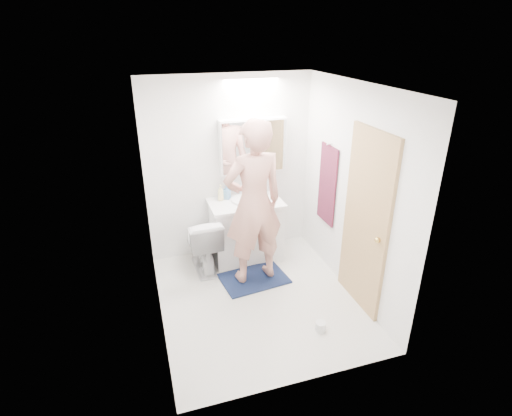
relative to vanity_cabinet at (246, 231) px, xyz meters
name	(u,v)px	position (x,y,z in m)	size (l,w,h in m)	color
floor	(258,299)	(-0.13, -0.96, -0.39)	(2.50, 2.50, 0.00)	silver
ceiling	(259,85)	(-0.13, -0.96, 2.01)	(2.50, 2.50, 0.00)	white
wall_back	(229,168)	(-0.13, 0.29, 0.81)	(2.50, 2.50, 0.00)	white
wall_front	(308,267)	(-0.13, -2.21, 0.81)	(2.50, 2.50, 0.00)	white
wall_left	(150,219)	(-1.23, -0.96, 0.81)	(2.50, 2.50, 0.00)	white
wall_right	(352,193)	(0.97, -0.96, 0.81)	(2.50, 2.50, 0.00)	white
vanity_cabinet	(246,231)	(0.00, 0.00, 0.00)	(0.90, 0.55, 0.78)	white
countertop	(246,203)	(0.00, 0.00, 0.41)	(0.95, 0.58, 0.04)	white
sink_basin	(245,200)	(0.00, 0.03, 0.45)	(0.36, 0.36, 0.03)	white
faucet	(241,190)	(0.00, 0.22, 0.51)	(0.02, 0.02, 0.16)	silver
medicine_cabinet	(253,146)	(0.17, 0.21, 1.11)	(0.88, 0.14, 0.70)	white
mirror_panel	(255,147)	(0.17, 0.13, 1.11)	(0.84, 0.01, 0.66)	silver
toilet	(202,243)	(-0.61, -0.11, -0.01)	(0.42, 0.74, 0.75)	silver
bath_rug	(254,278)	(-0.06, -0.57, -0.38)	(0.80, 0.55, 0.02)	#142440
person	(254,204)	(-0.06, -0.57, 0.65)	(0.72, 0.47, 1.98)	tan
door	(365,222)	(0.95, -1.31, 0.61)	(0.04, 0.80, 2.00)	#A68453
door_knob	(378,240)	(0.91, -1.61, 0.56)	(0.06, 0.06, 0.06)	gold
towel	(327,185)	(0.94, -0.41, 0.71)	(0.02, 0.42, 1.00)	black
towel_hook	(330,144)	(0.93, -0.41, 1.23)	(0.02, 0.02, 0.07)	silver
soap_bottle_a	(221,193)	(-0.30, 0.15, 0.54)	(0.08, 0.08, 0.21)	#F1E59B
soap_bottle_b	(227,192)	(-0.21, 0.18, 0.53)	(0.09, 0.09, 0.19)	#619DD1
toothbrush_cup	(260,192)	(0.25, 0.16, 0.48)	(0.11, 0.11, 0.10)	#3950AD
toilet_paper_roll	(321,326)	(0.32, -1.66, -0.34)	(0.11, 0.11, 0.10)	silver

